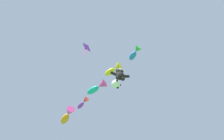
{
  "coord_description": "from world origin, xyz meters",
  "views": [
    {
      "loc": [
        -1.0,
        1.31,
        1.35
      ],
      "look_at": [
        0.11,
        5.86,
        11.9
      ],
      "focal_mm": 24.0,
      "sensor_mm": 36.0,
      "label": 1
    }
  ],
  "objects": [
    {
      "name": "fish_kite_cobalt",
      "position": [
        2.12,
        4.92,
        14.99
      ],
      "size": [
        1.02,
        1.58,
        0.68
      ],
      "color": "blue"
    },
    {
      "name": "fish_kite_goldfin",
      "position": [
        0.57,
        7.09,
        14.99
      ],
      "size": [
        1.67,
        1.84,
        0.74
      ],
      "color": "yellow"
    },
    {
      "name": "fish_kite_teal",
      "position": [
        -0.59,
        9.58,
        15.07
      ],
      "size": [
        2.1,
        2.2,
        0.83
      ],
      "color": "#19ADB2"
    },
    {
      "name": "teddy_bear_kite",
      "position": [
        1.02,
        6.66,
        13.15
      ],
      "size": [
        1.73,
        0.76,
        1.75
      ],
      "color": "black"
    },
    {
      "name": "fish_kite_violet",
      "position": [
        -1.76,
        11.92,
        15.08
      ],
      "size": [
        1.2,
        1.74,
        0.57
      ],
      "color": "purple"
    },
    {
      "name": "soccer_ball_kite",
      "position": [
        0.66,
        6.79,
        11.52
      ],
      "size": [
        0.77,
        0.77,
        0.71
      ],
      "color": "white"
    },
    {
      "name": "diamond_kite",
      "position": [
        -2.44,
        5.59,
        14.94
      ],
      "size": [
        0.88,
        0.68,
        3.07
      ],
      "color": "purple"
    },
    {
      "name": "fish_kite_tangerine",
      "position": [
        -3.21,
        13.86,
        14.85
      ],
      "size": [
        1.55,
        2.59,
        0.97
      ],
      "color": "orange"
    }
  ]
}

